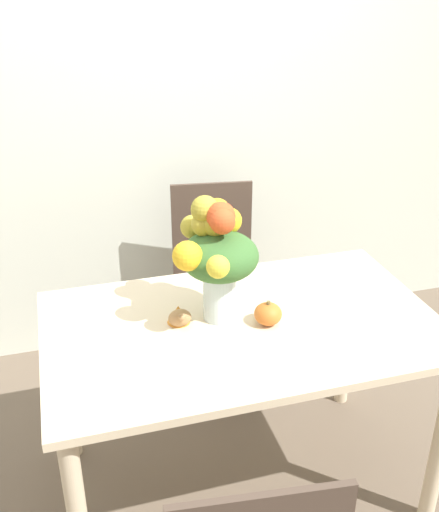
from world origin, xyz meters
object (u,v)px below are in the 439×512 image
(pumpkin, at_px, (268,314))
(turkey_figurine, at_px, (179,316))
(flower_vase, at_px, (217,253))
(dining_chair_near_window, at_px, (215,280))

(pumpkin, height_order, turkey_figurine, pumpkin)
(flower_vase, xyz_separation_m, dining_chair_near_window, (0.21, 0.76, -0.54))
(pumpkin, xyz_separation_m, dining_chair_near_window, (0.05, 0.85, -0.32))
(flower_vase, height_order, pumpkin, flower_vase)
(pumpkin, bearing_deg, flower_vase, 149.76)
(flower_vase, relative_size, dining_chair_near_window, 0.47)
(dining_chair_near_window, bearing_deg, flower_vase, -97.81)
(dining_chair_near_window, bearing_deg, turkey_figurine, -106.80)
(pumpkin, relative_size, turkey_figurine, 0.90)
(turkey_figurine, distance_m, dining_chair_near_window, 0.90)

